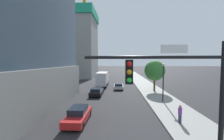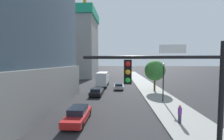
{
  "view_description": "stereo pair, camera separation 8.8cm",
  "coord_description": "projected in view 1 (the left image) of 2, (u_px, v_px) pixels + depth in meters",
  "views": [
    {
      "loc": [
        2.1,
        -2.6,
        5.74
      ],
      "look_at": [
        1.04,
        17.92,
        4.57
      ],
      "focal_mm": 22.61,
      "sensor_mm": 36.0,
      "label": 1
    },
    {
      "loc": [
        2.19,
        -2.6,
        5.74
      ],
      "look_at": [
        1.04,
        17.92,
        4.57
      ],
      "focal_mm": 22.61,
      "sensor_mm": 36.0,
      "label": 2
    }
  ],
  "objects": [
    {
      "name": "box_truck",
      "position": [
        103.0,
        79.0,
        32.9
      ],
      "size": [
        2.26,
        7.68,
        3.39
      ],
      "color": "silver",
      "rests_on": "ground"
    },
    {
      "name": "street_lamp",
      "position": [
        163.0,
        76.0,
        19.78
      ],
      "size": [
        0.44,
        0.44,
        5.48
      ],
      "color": "black",
      "rests_on": "sidewalk"
    },
    {
      "name": "construction_building",
      "position": [
        77.0,
        41.0,
        52.7
      ],
      "size": [
        14.77,
        24.26,
        32.87
      ],
      "color": "gray",
      "rests_on": "ground"
    },
    {
      "name": "pedestrian_purple_shirt",
      "position": [
        180.0,
        114.0,
        12.85
      ],
      "size": [
        0.34,
        0.34,
        1.68
      ],
      "color": "#38334C",
      "rests_on": "sidewalk"
    },
    {
      "name": "car_silver",
      "position": [
        119.0,
        86.0,
        30.11
      ],
      "size": [
        1.88,
        4.58,
        1.27
      ],
      "color": "#B7B7BC",
      "rests_on": "ground"
    },
    {
      "name": "street_tree",
      "position": [
        155.0,
        71.0,
        26.98
      ],
      "size": [
        3.89,
        3.89,
        5.92
      ],
      "color": "brown",
      "rests_on": "sidewalk"
    },
    {
      "name": "sidewalk",
      "position": [
        159.0,
        97.0,
        22.53
      ],
      "size": [
        4.86,
        120.0,
        0.15
      ],
      "primitive_type": "cube",
      "color": "gray",
      "rests_on": "ground"
    },
    {
      "name": "car_black",
      "position": [
        97.0,
        91.0,
        24.34
      ],
      "size": [
        1.95,
        4.63,
        1.31
      ],
      "color": "black",
      "rests_on": "ground"
    },
    {
      "name": "traffic_light_pole",
      "position": [
        179.0,
        90.0,
        6.02
      ],
      "size": [
        5.96,
        0.48,
        6.45
      ],
      "color": "black",
      "rests_on": "sidewalk"
    },
    {
      "name": "car_red",
      "position": [
        78.0,
        115.0,
        13.4
      ],
      "size": [
        1.78,
        4.39,
        1.47
      ],
      "color": "red",
      "rests_on": "ground"
    }
  ]
}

